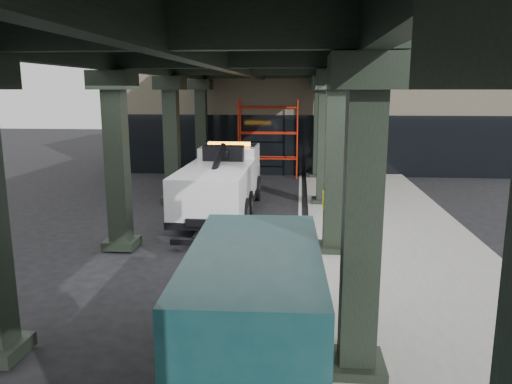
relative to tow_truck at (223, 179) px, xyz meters
The scene contains 8 objects.
ground 6.79m from the tow_truck, 79.90° to the right, with size 90.00×90.00×0.00m, color black.
sidewalk 7.38m from the tow_truck, 38.85° to the right, with size 5.00×40.00×0.15m, color gray.
lane_stripe 5.54m from the tow_truck, 57.85° to the right, with size 0.12×38.00×0.01m, color silver.
viaduct 6.25m from the tow_truck, 80.43° to the right, with size 7.40×32.00×6.40m.
building 14.07m from the tow_truck, 76.72° to the left, with size 22.00×10.00×8.00m, color #C6B793.
scaffolding 8.21m from the tow_truck, 81.76° to the left, with size 3.08×0.88×4.00m.
tow_truck is the anchor object (origin of this frame).
towed_van 10.79m from the tow_truck, 78.39° to the right, with size 2.31×5.42×2.17m.
Camera 1 is at (1.66, -11.34, 4.50)m, focal length 35.00 mm.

